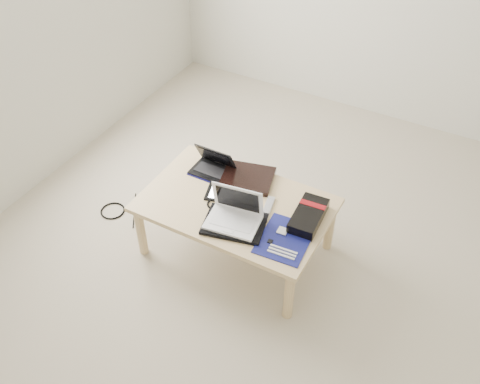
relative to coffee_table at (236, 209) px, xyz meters
The scene contains 14 objects.
ground 0.56m from the coffee_table, ahead, with size 4.00×4.00×0.00m, color #ACA28B.
room_shell 1.39m from the coffee_table, ahead, with size 4.20×4.20×2.70m.
coffee_table is the anchor object (origin of this frame).
book 0.23m from the coffee_table, 99.72° to the left, with size 0.36×0.33×0.03m.
netbook 0.34m from the coffee_table, 144.65° to the left, with size 0.26×0.19×0.17m.
tablet 0.12m from the coffee_table, 154.74° to the left, with size 0.27×0.23×0.01m.
remote 0.20m from the coffee_table, 13.82° to the left, with size 0.08×0.20×0.02m.
neoprene_sleeve 0.19m from the coffee_table, 62.85° to the right, with size 0.34×0.25×0.02m, color black.
white_laptop 0.20m from the coffee_table, 63.04° to the right, with size 0.32×0.25×0.21m.
motherboard 0.41m from the coffee_table, 18.16° to the right, with size 0.29×0.35×0.02m.
gpu_box 0.44m from the coffee_table, ahead, with size 0.17×0.31×0.07m.
cable_coil 0.13m from the coffee_table, 144.54° to the right, with size 0.10×0.10×0.01m, color black.
floor_cable_coil 0.98m from the coffee_table, behind, with size 0.17×0.17×0.01m, color black.
floor_cable_trail 0.86m from the coffee_table, behind, with size 0.01×0.01×0.34m, color black.
Camera 1 is at (0.70, -1.95, 2.55)m, focal length 40.00 mm.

